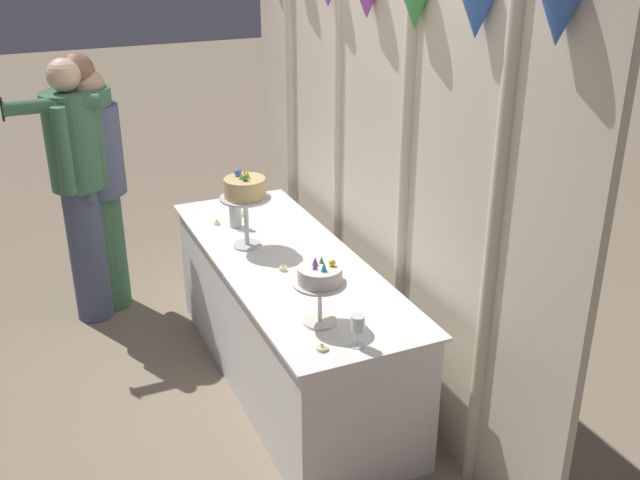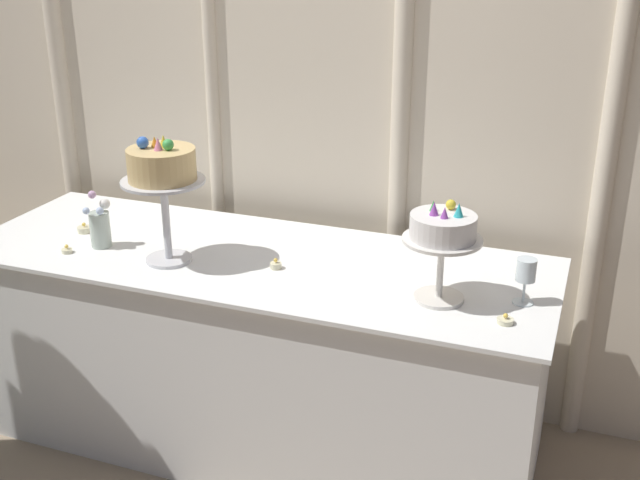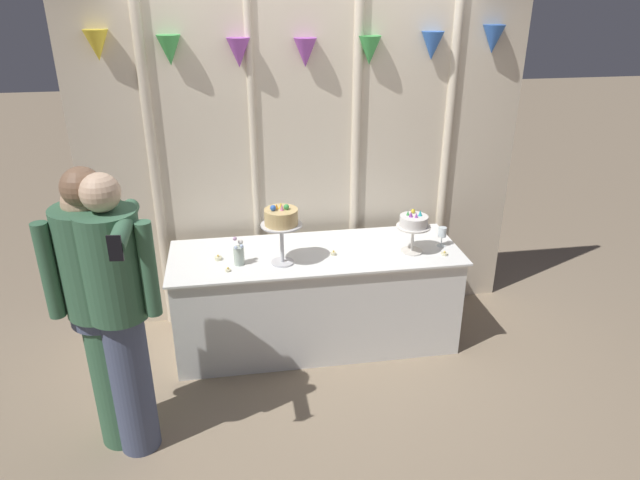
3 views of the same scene
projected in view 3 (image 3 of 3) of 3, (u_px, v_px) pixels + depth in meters
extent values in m
plane|color=gray|center=(318.00, 348.00, 4.33)|extent=(24.00, 24.00, 0.00)
cube|color=beige|center=(305.00, 163.00, 4.35)|extent=(3.32, 0.04, 2.54)
cylinder|color=beige|center=(155.00, 171.00, 4.17)|extent=(0.08, 0.08, 2.54)
cylinder|color=beige|center=(255.00, 166.00, 4.28)|extent=(0.05, 0.05, 2.54)
cylinder|color=beige|center=(355.00, 162.00, 4.39)|extent=(0.07, 0.07, 2.54)
cylinder|color=beige|center=(446.00, 157.00, 4.49)|extent=(0.07, 0.07, 2.54)
cone|color=yellow|center=(97.00, 45.00, 3.74)|extent=(0.16, 0.16, 0.20)
cone|color=green|center=(170.00, 50.00, 3.82)|extent=(0.16, 0.16, 0.20)
cone|color=purple|center=(239.00, 53.00, 3.90)|extent=(0.16, 0.16, 0.20)
cone|color=purple|center=(305.00, 53.00, 3.97)|extent=(0.16, 0.16, 0.20)
cone|color=green|center=(369.00, 50.00, 4.03)|extent=(0.16, 0.16, 0.20)
cone|color=blue|center=(432.00, 46.00, 4.09)|extent=(0.16, 0.16, 0.20)
cone|color=blue|center=(493.00, 39.00, 4.14)|extent=(0.16, 0.16, 0.20)
cube|color=white|center=(316.00, 299.00, 4.27)|extent=(2.03, 0.68, 0.74)
cube|color=white|center=(316.00, 253.00, 4.12)|extent=(2.08, 0.73, 0.01)
cylinder|color=silver|center=(283.00, 262.00, 3.95)|extent=(0.16, 0.16, 0.01)
cylinder|color=silver|center=(282.00, 244.00, 3.89)|extent=(0.03, 0.03, 0.27)
cylinder|color=silver|center=(281.00, 225.00, 3.83)|extent=(0.28, 0.28, 0.01)
cylinder|color=#DBB775|center=(281.00, 217.00, 3.81)|extent=(0.23, 0.23, 0.11)
sphere|color=green|center=(286.00, 207.00, 3.78)|extent=(0.04, 0.04, 0.04)
cone|color=yellow|center=(281.00, 205.00, 3.80)|extent=(0.03, 0.03, 0.04)
cone|color=orange|center=(276.00, 206.00, 3.79)|extent=(0.03, 0.03, 0.04)
sphere|color=blue|center=(273.00, 208.00, 3.76)|extent=(0.04, 0.04, 0.04)
cone|color=pink|center=(282.00, 207.00, 3.76)|extent=(0.03, 0.03, 0.04)
cylinder|color=silver|center=(412.00, 251.00, 4.11)|extent=(0.16, 0.16, 0.01)
cylinder|color=silver|center=(412.00, 239.00, 4.07)|extent=(0.02, 0.02, 0.18)
cylinder|color=silver|center=(413.00, 226.00, 4.03)|extent=(0.24, 0.24, 0.01)
cylinder|color=white|center=(414.00, 221.00, 4.02)|extent=(0.20, 0.20, 0.07)
cone|color=#2DB2B7|center=(420.00, 213.00, 4.00)|extent=(0.03, 0.03, 0.04)
sphere|color=yellow|center=(413.00, 211.00, 4.05)|extent=(0.03, 0.03, 0.03)
cone|color=green|center=(408.00, 213.00, 4.01)|extent=(0.02, 0.02, 0.03)
cone|color=purple|center=(411.00, 214.00, 3.98)|extent=(0.03, 0.03, 0.04)
cone|color=purple|center=(416.00, 215.00, 3.97)|extent=(0.02, 0.02, 0.03)
cylinder|color=silver|center=(441.00, 245.00, 4.21)|extent=(0.06, 0.06, 0.00)
cylinder|color=silver|center=(441.00, 241.00, 4.19)|extent=(0.01, 0.01, 0.07)
cylinder|color=silver|center=(442.00, 232.00, 4.17)|extent=(0.06, 0.06, 0.07)
cylinder|color=#B2C1B2|center=(239.00, 256.00, 3.91)|extent=(0.07, 0.07, 0.13)
sphere|color=silver|center=(236.00, 248.00, 3.83)|extent=(0.03, 0.03, 0.03)
sphere|color=white|center=(240.00, 242.00, 3.89)|extent=(0.04, 0.04, 0.04)
sphere|color=silver|center=(242.00, 246.00, 3.86)|extent=(0.03, 0.03, 0.03)
sphere|color=#CC9EC6|center=(235.00, 239.00, 3.86)|extent=(0.03, 0.03, 0.03)
cylinder|color=beige|center=(218.00, 258.00, 4.00)|extent=(0.05, 0.05, 0.02)
sphere|color=#F9CC4C|center=(218.00, 256.00, 3.99)|extent=(0.01, 0.01, 0.01)
cylinder|color=beige|center=(228.00, 270.00, 3.84)|extent=(0.04, 0.04, 0.01)
sphere|color=#F9CC4C|center=(228.00, 268.00, 3.83)|extent=(0.01, 0.01, 0.01)
cylinder|color=beige|center=(333.00, 254.00, 4.06)|extent=(0.04, 0.04, 0.02)
sphere|color=#F9CC4C|center=(333.00, 251.00, 4.06)|extent=(0.01, 0.01, 0.01)
cylinder|color=beige|center=(444.00, 254.00, 4.07)|extent=(0.05, 0.05, 0.01)
sphere|color=#F9CC4C|center=(445.00, 252.00, 4.06)|extent=(0.01, 0.01, 0.01)
cylinder|color=#3D6B4C|center=(115.00, 376.00, 3.32)|extent=(0.34, 0.34, 0.89)
cylinder|color=#3D6B4C|center=(95.00, 260.00, 3.01)|extent=(0.47, 0.47, 0.60)
sphere|color=#846047|center=(81.00, 187.00, 2.84)|extent=(0.21, 0.21, 0.21)
cylinder|color=#3D6B4C|center=(49.00, 271.00, 2.91)|extent=(0.08, 0.08, 0.53)
cylinder|color=#3D6B4C|center=(124.00, 225.00, 2.77)|extent=(0.08, 0.53, 0.08)
cube|color=black|center=(115.00, 248.00, 2.53)|extent=(0.06, 0.02, 0.12)
cylinder|color=#4C5675|center=(132.00, 383.00, 3.25)|extent=(0.30, 0.30, 0.90)
cylinder|color=#3D6B4C|center=(112.00, 265.00, 2.94)|extent=(0.41, 0.41, 0.59)
sphere|color=beige|center=(100.00, 193.00, 2.78)|extent=(0.20, 0.20, 0.20)
cylinder|color=#3D6B4C|center=(77.00, 262.00, 2.98)|extent=(0.08, 0.08, 0.52)
cylinder|color=#3D6B4C|center=(149.00, 269.00, 2.91)|extent=(0.08, 0.08, 0.52)
cylinder|color=#3D6B4C|center=(116.00, 377.00, 3.37)|extent=(0.33, 0.33, 0.81)
cylinder|color=#4C5675|center=(97.00, 273.00, 3.08)|extent=(0.46, 0.46, 0.57)
sphere|color=tan|center=(84.00, 203.00, 2.92)|extent=(0.23, 0.23, 0.23)
cube|color=#232328|center=(90.00, 282.00, 2.93)|extent=(0.04, 0.02, 0.37)
cylinder|color=#4C5675|center=(61.00, 270.00, 3.13)|extent=(0.08, 0.08, 0.50)
cylinder|color=#4C5675|center=(134.00, 278.00, 3.04)|extent=(0.08, 0.08, 0.50)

